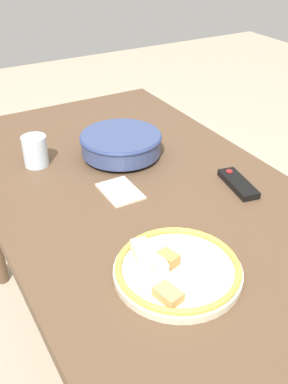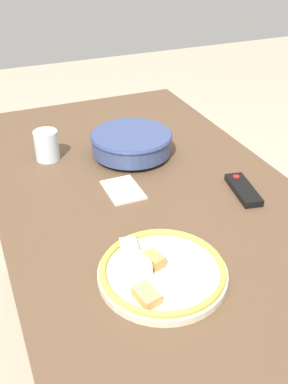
{
  "view_description": "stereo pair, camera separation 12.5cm",
  "coord_description": "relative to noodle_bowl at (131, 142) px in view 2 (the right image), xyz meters",
  "views": [
    {
      "loc": [
        0.98,
        -0.56,
        1.48
      ],
      "look_at": [
        0.06,
        -0.03,
        0.81
      ],
      "focal_mm": 42.0,
      "sensor_mm": 36.0,
      "label": 1
    },
    {
      "loc": [
        1.03,
        -0.44,
        1.48
      ],
      "look_at": [
        0.06,
        -0.03,
        0.81
      ],
      "focal_mm": 42.0,
      "sensor_mm": 36.0,
      "label": 2
    }
  ],
  "objects": [
    {
      "name": "ground_plane",
      "position": [
        0.23,
        -0.04,
        -0.82
      ],
      "size": [
        8.0,
        8.0,
        0.0
      ],
      "primitive_type": "plane",
      "color": "#B7A88E"
    },
    {
      "name": "dining_table",
      "position": [
        0.23,
        -0.04,
        -0.13
      ],
      "size": [
        1.56,
        0.87,
        0.77
      ],
      "color": "brown",
      "rests_on": "ground_plane"
    },
    {
      "name": "noodle_bowl",
      "position": [
        0.0,
        0.0,
        0.0
      ],
      "size": [
        0.27,
        0.27,
        0.08
      ],
      "color": "#384775",
      "rests_on": "dining_table"
    },
    {
      "name": "food_plate",
      "position": [
        0.58,
        -0.16,
        -0.03
      ],
      "size": [
        0.3,
        0.3,
        0.05
      ],
      "color": "beige",
      "rests_on": "dining_table"
    },
    {
      "name": "tv_remote",
      "position": [
        0.35,
        0.22,
        -0.04
      ],
      "size": [
        0.17,
        0.09,
        0.02
      ],
      "rotation": [
        0.0,
        0.0,
        1.38
      ],
      "color": "black",
      "rests_on": "dining_table"
    },
    {
      "name": "drinking_glass",
      "position": [
        -0.08,
        -0.27,
        0.0
      ],
      "size": [
        0.08,
        0.08,
        0.1
      ],
      "color": "silver",
      "rests_on": "dining_table"
    },
    {
      "name": "folded_napkin",
      "position": [
        0.2,
        -0.11,
        -0.04
      ],
      "size": [
        0.14,
        0.1,
        0.01
      ],
      "color": "beige",
      "rests_on": "dining_table"
    }
  ]
}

